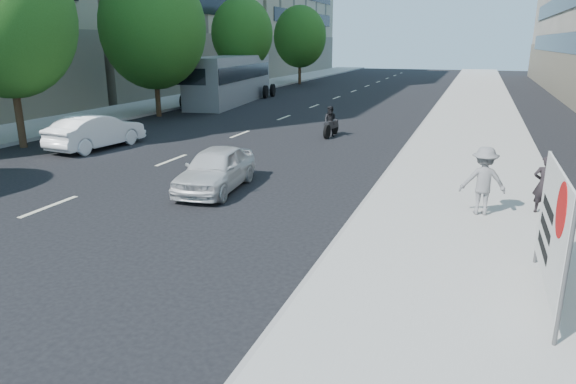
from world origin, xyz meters
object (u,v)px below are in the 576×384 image
at_px(pedestrian_woman, 544,184).
at_px(motorcycle, 331,123).
at_px(bus, 231,80).
at_px(jogger, 483,181).
at_px(white_sedan_mid, 96,131).
at_px(protest_banner, 552,227).
at_px(white_sedan_near, 216,169).

xyz_separation_m(pedestrian_woman, motorcycle, (-8.05, 9.41, -0.24)).
bearing_deg(bus, jogger, -58.08).
bearing_deg(white_sedan_mid, pedestrian_woman, 174.60).
distance_m(jogger, bus, 27.30).
distance_m(jogger, motorcycle, 12.02).
bearing_deg(protest_banner, bus, 125.58).
xyz_separation_m(pedestrian_woman, white_sedan_near, (-8.86, -0.46, -0.24)).
bearing_deg(motorcycle, white_sedan_mid, -138.06).
xyz_separation_m(jogger, white_sedan_mid, (-15.00, 4.03, -0.29)).
height_order(protest_banner, white_sedan_mid, protest_banner).
height_order(pedestrian_woman, white_sedan_near, pedestrian_woman).
relative_size(jogger, white_sedan_mid, 0.39).
xyz_separation_m(jogger, white_sedan_near, (-7.43, 0.16, -0.36)).
bearing_deg(pedestrian_woman, protest_banner, 88.85).
height_order(protest_banner, white_sedan_near, protest_banner).
relative_size(protest_banner, motorcycle, 1.49).
xyz_separation_m(jogger, pedestrian_woman, (1.43, 0.61, -0.11)).
height_order(protest_banner, motorcycle, protest_banner).
bearing_deg(white_sedan_near, white_sedan_mid, 147.24).
distance_m(white_sedan_near, bus, 23.21).
relative_size(motorcycle, bus, 0.17).
bearing_deg(jogger, bus, -59.46).
bearing_deg(white_sedan_near, protest_banner, -33.37).
bearing_deg(bus, white_sedan_mid, -89.82).
xyz_separation_m(protest_banner, white_sedan_near, (-8.43, 4.43, -0.76)).
bearing_deg(pedestrian_woman, white_sedan_near, 6.87).
xyz_separation_m(jogger, bus, (-17.21, 21.18, 0.64)).
height_order(white_sedan_mid, bus, bus).
height_order(white_sedan_near, white_sedan_mid, white_sedan_mid).
relative_size(pedestrian_woman, motorcycle, 0.71).
relative_size(pedestrian_woman, bus, 0.12).
xyz_separation_m(white_sedan_near, bus, (-9.78, 21.02, 1.00)).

